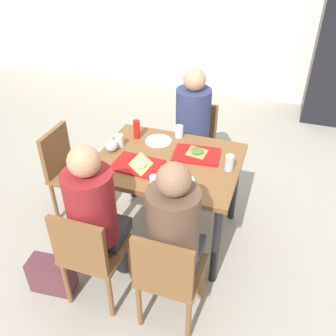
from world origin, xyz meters
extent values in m
cube|color=#9E998E|center=(0.00, 0.00, -0.01)|extent=(10.00, 10.00, 0.02)
cube|color=brown|center=(0.00, 0.00, 0.76)|extent=(1.10, 0.87, 0.04)
cylinder|color=black|center=(-0.49, -0.38, 0.37)|extent=(0.06, 0.06, 0.74)
cylinder|color=black|center=(0.49, -0.38, 0.37)|extent=(0.06, 0.06, 0.74)
cylinder|color=black|center=(-0.49, 0.38, 0.37)|extent=(0.06, 0.06, 0.74)
cylinder|color=black|center=(0.49, 0.38, 0.37)|extent=(0.06, 0.06, 0.74)
cube|color=brown|center=(-0.28, -0.74, 0.43)|extent=(0.40, 0.40, 0.03)
cube|color=brown|center=(-0.28, -0.92, 0.65)|extent=(0.38, 0.04, 0.40)
cylinder|color=brown|center=(-0.45, -0.57, 0.21)|extent=(0.04, 0.04, 0.42)
cylinder|color=brown|center=(-0.11, -0.57, 0.21)|extent=(0.04, 0.04, 0.42)
cylinder|color=brown|center=(-0.45, -0.91, 0.21)|extent=(0.04, 0.04, 0.42)
cylinder|color=brown|center=(-0.11, -0.91, 0.21)|extent=(0.04, 0.04, 0.42)
cube|color=brown|center=(0.28, -0.74, 0.43)|extent=(0.40, 0.40, 0.03)
cube|color=brown|center=(0.28, -0.92, 0.65)|extent=(0.38, 0.04, 0.40)
cylinder|color=brown|center=(0.11, -0.57, 0.21)|extent=(0.04, 0.04, 0.42)
cylinder|color=brown|center=(0.45, -0.57, 0.21)|extent=(0.04, 0.04, 0.42)
cylinder|color=brown|center=(0.11, -0.91, 0.21)|extent=(0.04, 0.04, 0.42)
cylinder|color=brown|center=(0.45, -0.91, 0.21)|extent=(0.04, 0.04, 0.42)
cube|color=brown|center=(0.00, 0.74, 0.43)|extent=(0.40, 0.40, 0.03)
cube|color=brown|center=(0.00, 0.92, 0.65)|extent=(0.38, 0.04, 0.40)
cylinder|color=brown|center=(0.17, 0.57, 0.21)|extent=(0.04, 0.04, 0.42)
cylinder|color=brown|center=(-0.17, 0.57, 0.21)|extent=(0.04, 0.04, 0.42)
cylinder|color=brown|center=(0.17, 0.91, 0.21)|extent=(0.04, 0.04, 0.42)
cylinder|color=brown|center=(-0.17, 0.91, 0.21)|extent=(0.04, 0.04, 0.42)
cube|color=brown|center=(-0.85, 0.00, 0.43)|extent=(0.40, 0.40, 0.03)
cube|color=brown|center=(-1.03, 0.00, 0.65)|extent=(0.04, 0.38, 0.40)
cylinder|color=brown|center=(-0.68, 0.17, 0.21)|extent=(0.04, 0.04, 0.42)
cylinder|color=brown|center=(-0.68, -0.17, 0.21)|extent=(0.04, 0.04, 0.42)
cylinder|color=brown|center=(-1.02, 0.17, 0.21)|extent=(0.04, 0.04, 0.42)
cylinder|color=brown|center=(-1.02, -0.17, 0.21)|extent=(0.04, 0.04, 0.42)
cylinder|color=#383842|center=(-0.36, -0.51, 0.22)|extent=(0.10, 0.10, 0.45)
cylinder|color=#383842|center=(-0.20, -0.51, 0.22)|extent=(0.10, 0.10, 0.45)
cube|color=#383842|center=(-0.28, -0.61, 0.50)|extent=(0.32, 0.28, 0.10)
cylinder|color=maroon|center=(-0.28, -0.72, 0.81)|extent=(0.32, 0.32, 0.52)
sphere|color=tan|center=(-0.28, -0.72, 1.16)|extent=(0.20, 0.20, 0.20)
cylinder|color=#383842|center=(0.20, -0.51, 0.22)|extent=(0.10, 0.10, 0.45)
cylinder|color=#383842|center=(0.36, -0.51, 0.22)|extent=(0.10, 0.10, 0.45)
cube|color=#383842|center=(0.28, -0.61, 0.50)|extent=(0.32, 0.28, 0.10)
cylinder|color=brown|center=(0.28, -0.72, 0.81)|extent=(0.32, 0.32, 0.52)
sphere|color=#8C664C|center=(0.28, -0.72, 1.16)|extent=(0.20, 0.20, 0.20)
cylinder|color=#383842|center=(0.08, 0.51, 0.22)|extent=(0.10, 0.10, 0.45)
cylinder|color=#383842|center=(-0.08, 0.51, 0.22)|extent=(0.10, 0.10, 0.45)
cube|color=#383842|center=(0.00, 0.61, 0.50)|extent=(0.32, 0.28, 0.10)
cylinder|color=navy|center=(0.00, 0.72, 0.81)|extent=(0.32, 0.32, 0.52)
sphere|color=tan|center=(0.00, 0.72, 1.16)|extent=(0.20, 0.20, 0.20)
cube|color=#B21414|center=(-0.19, -0.15, 0.78)|extent=(0.37, 0.28, 0.02)
cube|color=#B21414|center=(0.19, 0.13, 0.78)|extent=(0.39, 0.30, 0.02)
cylinder|color=white|center=(-0.17, 0.24, 0.78)|extent=(0.22, 0.22, 0.01)
cylinder|color=white|center=(0.17, -0.24, 0.78)|extent=(0.22, 0.22, 0.01)
pyramid|color=#DBAD60|center=(-0.17, -0.14, 0.80)|extent=(0.22, 0.27, 0.01)
ellipsoid|color=#D8C67F|center=(-0.17, -0.14, 0.81)|extent=(0.15, 0.19, 0.01)
pyramid|color=#C68C47|center=(0.19, 0.15, 0.80)|extent=(0.21, 0.22, 0.01)
ellipsoid|color=#4C7233|center=(0.19, 0.15, 0.81)|extent=(0.15, 0.15, 0.01)
cylinder|color=white|center=(-0.03, 0.37, 0.83)|extent=(0.07, 0.07, 0.10)
cylinder|color=white|center=(0.03, -0.37, 0.83)|extent=(0.07, 0.07, 0.10)
cylinder|color=white|center=(-0.44, 0.07, 0.83)|extent=(0.07, 0.07, 0.10)
cylinder|color=#B7BCC6|center=(0.47, 0.02, 0.84)|extent=(0.07, 0.07, 0.12)
cylinder|color=red|center=(-0.36, 0.24, 0.86)|extent=(0.06, 0.06, 0.16)
sphere|color=silver|center=(-0.47, -0.02, 0.83)|extent=(0.10, 0.10, 0.10)
cube|color=#592D38|center=(-0.63, -0.84, 0.14)|extent=(0.33, 0.19, 0.28)
camera|label=1|loc=(0.76, -2.24, 2.35)|focal=39.32mm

